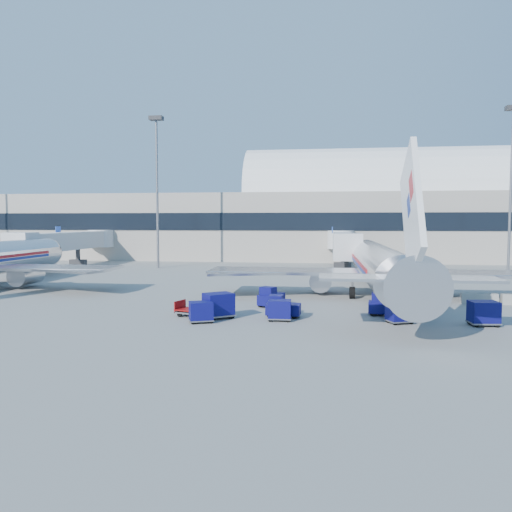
# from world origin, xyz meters

# --- Properties ---
(ground) EXTENTS (260.00, 260.00, 0.00)m
(ground) POSITION_xyz_m (0.00, 0.00, 0.00)
(ground) COLOR gray
(ground) RESTS_ON ground
(terminal) EXTENTS (170.00, 28.15, 21.00)m
(terminal) POSITION_xyz_m (-13.60, 55.96, 7.52)
(terminal) COLOR #B2AA9E
(terminal) RESTS_ON ground
(airliner_main) EXTENTS (32.00, 37.26, 12.07)m
(airliner_main) POSITION_xyz_m (10.00, 4.51, 2.93)
(airliner_main) COLOR silver
(airliner_main) RESTS_ON ground
(jetbridge_near) EXTENTS (4.40, 27.50, 6.25)m
(jetbridge_near) POSITION_xyz_m (7.60, 30.81, 3.93)
(jetbridge_near) COLOR silver
(jetbridge_near) RESTS_ON ground
(jetbridge_mid) EXTENTS (4.40, 27.50, 6.25)m
(jetbridge_mid) POSITION_xyz_m (-34.40, 30.81, 3.93)
(jetbridge_mid) COLOR silver
(jetbridge_mid) RESTS_ON ground
(mast_west) EXTENTS (2.00, 1.20, 22.60)m
(mast_west) POSITION_xyz_m (-20.00, 30.00, 14.79)
(mast_west) COLOR slate
(mast_west) RESTS_ON ground
(mast_east) EXTENTS (2.00, 1.20, 22.60)m
(mast_east) POSITION_xyz_m (30.00, 30.00, 14.79)
(mast_east) COLOR slate
(mast_east) RESTS_ON ground
(barrier_near) EXTENTS (3.00, 0.55, 0.90)m
(barrier_near) POSITION_xyz_m (18.00, 2.00, 0.45)
(barrier_near) COLOR #9E9E96
(barrier_near) RESTS_ON ground
(tug_lead) EXTENTS (2.59, 1.45, 1.62)m
(tug_lead) POSITION_xyz_m (1.77, -6.08, 0.74)
(tug_lead) COLOR #0B0B54
(tug_lead) RESTS_ON ground
(tug_right) EXTENTS (2.72, 1.58, 1.69)m
(tug_right) POSITION_xyz_m (9.35, -4.46, 0.77)
(tug_right) COLOR #0B0B54
(tug_right) RESTS_ON ground
(tug_left) EXTENTS (2.20, 2.87, 1.68)m
(tug_left) POSITION_xyz_m (0.45, -1.63, 0.77)
(tug_left) COLOR #0B0B54
(tug_left) RESTS_ON ground
(cart_train_a) EXTENTS (1.71, 1.33, 1.47)m
(cart_train_a) POSITION_xyz_m (1.72, -7.46, 0.79)
(cart_train_a) COLOR #0B0B54
(cart_train_a) RESTS_ON ground
(cart_train_b) EXTENTS (2.63, 2.53, 1.84)m
(cart_train_b) POSITION_xyz_m (-2.77, -7.18, 0.98)
(cart_train_b) COLOR #0B0B54
(cart_train_b) RESTS_ON ground
(cart_train_c) EXTENTS (2.02, 1.80, 1.46)m
(cart_train_c) POSITION_xyz_m (-3.65, -8.87, 0.78)
(cart_train_c) COLOR #0B0B54
(cart_train_c) RESTS_ON ground
(cart_solo_near) EXTENTS (2.03, 1.83, 1.47)m
(cart_solo_near) POSITION_xyz_m (10.02, -7.29, 0.78)
(cart_solo_near) COLOR #0B0B54
(cart_solo_near) RESTS_ON ground
(cart_solo_far) EXTENTS (2.04, 1.65, 1.67)m
(cart_solo_far) POSITION_xyz_m (15.54, -7.31, 0.89)
(cart_solo_far) COLOR #0B0B54
(cart_solo_far) RESTS_ON ground
(cart_open_red) EXTENTS (2.44, 2.06, 0.56)m
(cart_open_red) POSITION_xyz_m (-4.90, -6.79, 0.40)
(cart_open_red) COLOR slate
(cart_open_red) RESTS_ON ground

